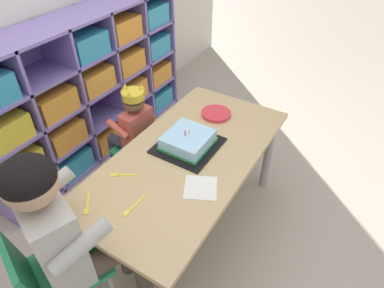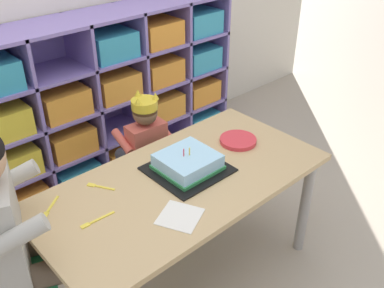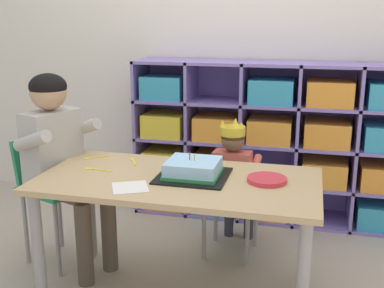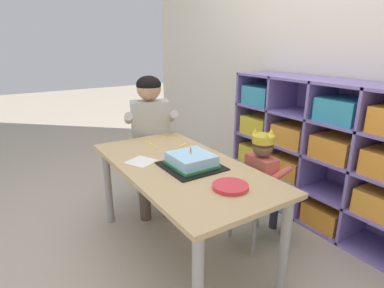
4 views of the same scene
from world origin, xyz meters
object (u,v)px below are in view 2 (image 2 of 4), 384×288
(adult_helper_seated, at_px, (16,226))
(fork_near_child_seat, at_px, (96,221))
(activity_table, at_px, (183,193))
(birthday_cake_on_tray, at_px, (188,164))
(child_with_crown, at_px, (143,141))
(classroom_chair_blue, at_px, (154,173))
(paper_plate_stack, at_px, (238,140))
(fork_at_table_front_edge, at_px, (99,186))
(fork_by_napkin, at_px, (50,208))

(adult_helper_seated, height_order, fork_near_child_seat, adult_helper_seated)
(activity_table, relative_size, birthday_cake_on_tray, 4.00)
(adult_helper_seated, bearing_deg, child_with_crown, -44.78)
(classroom_chair_blue, relative_size, adult_helper_seated, 0.52)
(adult_helper_seated, height_order, paper_plate_stack, adult_helper_seated)
(fork_near_child_seat, bearing_deg, paper_plate_stack, 4.78)
(fork_at_table_front_edge, height_order, fork_by_napkin, same)
(adult_helper_seated, bearing_deg, fork_by_napkin, -45.90)
(child_with_crown, xyz_separation_m, paper_plate_stack, (0.23, -0.49, 0.13))
(child_with_crown, height_order, birthday_cake_on_tray, child_with_crown)
(adult_helper_seated, bearing_deg, fork_at_table_front_edge, -60.63)
(birthday_cake_on_tray, xyz_separation_m, fork_by_napkin, (-0.59, 0.17, -0.03))
(classroom_chair_blue, height_order, fork_near_child_seat, fork_near_child_seat)
(paper_plate_stack, xyz_separation_m, fork_at_table_front_edge, (-0.71, 0.15, -0.01))
(activity_table, height_order, fork_at_table_front_edge, fork_at_table_front_edge)
(paper_plate_stack, height_order, fork_by_napkin, paper_plate_stack)
(fork_by_napkin, bearing_deg, paper_plate_stack, -48.40)
(birthday_cake_on_tray, height_order, fork_at_table_front_edge, birthday_cake_on_tray)
(child_with_crown, height_order, paper_plate_stack, child_with_crown)
(paper_plate_stack, bearing_deg, activity_table, -173.41)
(classroom_chair_blue, height_order, child_with_crown, child_with_crown)
(fork_at_table_front_edge, height_order, fork_near_child_seat, same)
(activity_table, distance_m, fork_at_table_front_edge, 0.37)
(fork_at_table_front_edge, bearing_deg, activity_table, 26.30)
(adult_helper_seated, bearing_deg, classroom_chair_blue, -50.32)
(fork_by_napkin, height_order, fork_near_child_seat, same)
(birthday_cake_on_tray, relative_size, paper_plate_stack, 1.80)
(paper_plate_stack, xyz_separation_m, fork_by_napkin, (-0.94, 0.16, -0.01))
(paper_plate_stack, bearing_deg, classroom_chair_blue, 121.27)
(birthday_cake_on_tray, relative_size, fork_at_table_front_edge, 2.79)
(classroom_chair_blue, distance_m, paper_plate_stack, 0.54)
(classroom_chair_blue, bearing_deg, child_with_crown, -89.57)
(birthday_cake_on_tray, height_order, paper_plate_stack, birthday_cake_on_tray)
(adult_helper_seated, xyz_separation_m, paper_plate_stack, (1.09, -0.09, -0.04))
(paper_plate_stack, distance_m, fork_at_table_front_edge, 0.73)
(fork_at_table_front_edge, xyz_separation_m, fork_by_napkin, (-0.22, 0.01, -0.00))
(fork_by_napkin, bearing_deg, activity_table, -60.25)
(fork_near_child_seat, bearing_deg, adult_helper_seated, 158.49)
(paper_plate_stack, height_order, fork_at_table_front_edge, paper_plate_stack)
(child_with_crown, xyz_separation_m, fork_near_child_seat, (-0.61, -0.52, 0.12))
(activity_table, xyz_separation_m, fork_near_child_seat, (-0.43, 0.02, 0.08))
(activity_table, relative_size, fork_at_table_front_edge, 11.15)
(child_with_crown, distance_m, paper_plate_stack, 0.56)
(child_with_crown, bearing_deg, fork_at_table_front_edge, 39.82)
(activity_table, bearing_deg, paper_plate_stack, 6.59)
(activity_table, xyz_separation_m, child_with_crown, (0.18, 0.54, -0.04))
(classroom_chair_blue, relative_size, birthday_cake_on_tray, 1.69)
(fork_at_table_front_edge, xyz_separation_m, fork_near_child_seat, (-0.13, -0.18, -0.00))
(paper_plate_stack, relative_size, fork_at_table_front_edge, 1.55)
(activity_table, height_order, fork_near_child_seat, fork_near_child_seat)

